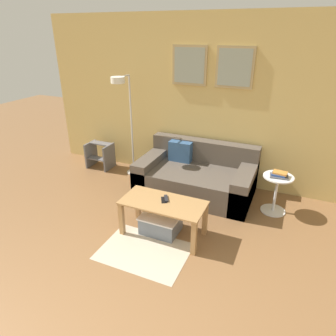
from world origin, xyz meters
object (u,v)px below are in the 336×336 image
at_px(book_stack, 279,175).
at_px(couch, 196,177).
at_px(floor_lamp, 124,109).
at_px(side_table, 276,190).
at_px(coffee_table, 163,209).
at_px(remote_control, 166,198).
at_px(step_stool, 100,155).
at_px(cell_phone, 164,200).
at_px(storage_bin, 161,223).

bearing_deg(book_stack, couch, 174.84).
height_order(floor_lamp, side_table, floor_lamp).
distance_m(side_table, book_stack, 0.24).
xyz_separation_m(couch, coffee_table, (-0.02, -1.18, 0.11)).
distance_m(floor_lamp, remote_control, 1.80).
relative_size(book_stack, step_stool, 0.55).
bearing_deg(side_table, couch, 175.25).
distance_m(coffee_table, cell_phone, 0.10).
distance_m(floor_lamp, step_stool, 1.17).
relative_size(cell_phone, step_stool, 0.31).
distance_m(floor_lamp, side_table, 2.54).
relative_size(storage_bin, book_stack, 1.93).
bearing_deg(step_stool, book_stack, -5.13).
height_order(floor_lamp, step_stool, floor_lamp).
xyz_separation_m(storage_bin, remote_control, (0.06, 0.04, 0.35)).
bearing_deg(floor_lamp, remote_control, -42.62).
distance_m(book_stack, cell_phone, 1.58).
bearing_deg(cell_phone, couch, 61.33).
relative_size(coffee_table, cell_phone, 7.16).
distance_m(book_stack, step_stool, 3.10).
bearing_deg(coffee_table, cell_phone, 100.14).
bearing_deg(remote_control, storage_bin, -177.14).
distance_m(couch, side_table, 1.18).
relative_size(storage_bin, floor_lamp, 0.28).
height_order(couch, storage_bin, couch).
height_order(book_stack, cell_phone, book_stack).
xyz_separation_m(floor_lamp, step_stool, (-0.68, 0.16, -0.94)).
bearing_deg(couch, side_table, -4.75).
xyz_separation_m(cell_phone, step_stool, (-1.87, 1.31, -0.22)).
relative_size(storage_bin, remote_control, 3.16).
bearing_deg(coffee_table, step_stool, 144.38).
height_order(book_stack, remote_control, book_stack).
bearing_deg(coffee_table, storage_bin, 147.44).
height_order(couch, book_stack, couch).
distance_m(remote_control, cell_phone, 0.04).
height_order(storage_bin, book_stack, book_stack).
height_order(storage_bin, side_table, side_table).
bearing_deg(step_stool, couch, -5.11).
relative_size(side_table, step_stool, 1.20).
bearing_deg(storage_bin, couch, 86.50).
xyz_separation_m(couch, step_stool, (-1.90, 0.17, -0.01)).
height_order(storage_bin, step_stool, step_stool).
xyz_separation_m(book_stack, remote_control, (-1.18, -1.00, -0.10)).
bearing_deg(book_stack, side_table, 114.27).
bearing_deg(step_stool, cell_phone, -34.91).
xyz_separation_m(couch, floor_lamp, (-1.22, 0.01, 0.93)).
bearing_deg(side_table, cell_phone, -138.91).
relative_size(couch, coffee_table, 1.70).
height_order(couch, side_table, couch).
bearing_deg(cell_phone, remote_control, 38.87).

